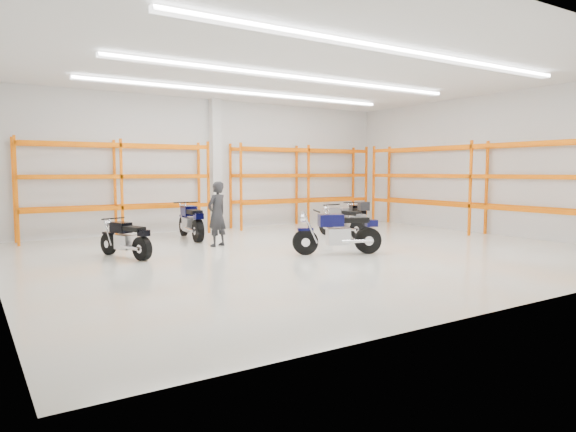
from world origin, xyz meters
TOP-DOWN VIEW (x-y plane):
  - ground at (0.00, 0.00)m, footprint 14.00×14.00m
  - room_shell at (0.00, 0.03)m, footprint 14.02×12.02m
  - motorcycle_main at (0.36, -0.71)m, footprint 2.08×1.11m
  - motorcycle_back_a at (-4.23, 1.55)m, footprint 0.84×1.80m
  - motorcycle_back_b at (-1.71, 3.86)m, footprint 0.74×2.23m
  - motorcycle_back_c at (2.41, 1.73)m, footprint 0.67×2.04m
  - motorcycle_back_d at (3.86, 2.82)m, footprint 1.05×1.92m
  - standing_man at (-1.64, 2.16)m, footprint 0.75×0.64m
  - structural_column at (0.00, 5.82)m, footprint 0.32×0.32m
  - pallet_racking_back_left at (-3.40, 5.48)m, footprint 5.67×0.87m
  - pallet_racking_back_right at (3.40, 5.48)m, footprint 5.67×0.87m
  - pallet_racking_side at (6.48, 0.00)m, footprint 0.87×9.07m

SIDE VIEW (x-z plane):
  - ground at x=0.00m, z-range 0.00..0.00m
  - motorcycle_back_a at x=-4.23m, z-range -0.03..0.89m
  - motorcycle_back_c at x=2.41m, z-range -0.03..0.97m
  - motorcycle_back_d at x=3.86m, z-range -0.02..1.01m
  - motorcycle_main at x=0.36m, z-range -0.03..1.05m
  - motorcycle_back_b at x=-1.71m, z-range -0.03..1.06m
  - standing_man at x=-1.64m, z-range 0.00..1.76m
  - pallet_racking_back_left at x=-3.40m, z-range 0.29..3.29m
  - pallet_racking_back_right at x=3.40m, z-range 0.29..3.29m
  - pallet_racking_side at x=6.48m, z-range 0.31..3.31m
  - structural_column at x=0.00m, z-range 0.00..4.50m
  - room_shell at x=0.00m, z-range 1.03..5.54m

